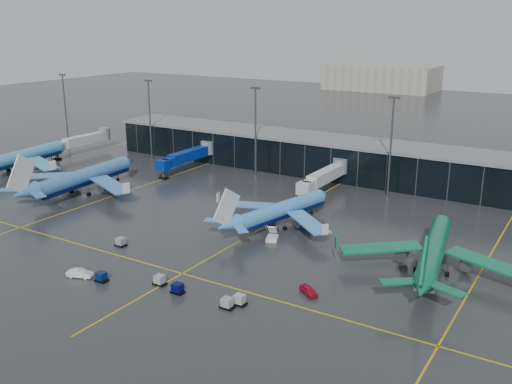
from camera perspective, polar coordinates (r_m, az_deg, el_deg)
The scene contains 13 objects.
ground at distance 119.67m, azimuth -6.61°, elevation -4.49°, with size 600.00×600.00×0.00m, color #282B2D.
terminal_pier at distance 168.89m, azimuth 6.45°, elevation 3.70°, with size 142.00×17.00×10.70m.
jet_bridges at distance 171.50m, azimuth -6.99°, elevation 3.58°, with size 94.00×27.50×7.20m.
flood_masts at distance 154.46m, azimuth 6.29°, elevation 5.67°, with size 203.00×0.50×25.50m.
taxi_lines at distance 122.39m, azimuth 0.17°, elevation -3.88°, with size 220.00×120.00×0.02m.
airliner_klm_west at distance 183.61m, azimuth -22.63°, elevation 3.95°, with size 38.02×43.30×13.31m, color #4199D6, non-canonical shape.
airliner_arkefly at distance 154.51m, azimuth -16.85°, elevation 2.36°, with size 38.44×43.77×13.45m, color #3D7AC8, non-canonical shape.
airliner_klm_near at distance 124.01m, azimuth 2.60°, elevation -0.88°, with size 32.09×36.55×11.23m, color #448EE0, non-canonical shape.
airliner_aer_lingus at distance 106.30m, azimuth 17.49°, elevation -4.42°, with size 34.88×39.72×12.21m, color #0C6A45, non-canonical shape.
baggage_carts at distance 99.13m, azimuth -8.82°, elevation -8.73°, with size 36.00×15.12×1.70m.
mobile_airstair at distance 116.99m, azimuth 1.64°, elevation -4.48°, with size 3.19×3.77×3.45m.
service_van_red at distance 95.10m, azimuth 5.29°, elevation -9.78°, with size 1.67×4.16×1.42m, color #B00D26.
service_van_white at distance 105.25m, azimuth -17.20°, elevation -7.76°, with size 1.61×4.62×1.52m, color white.
Camera 1 is at (70.07, -87.04, 42.86)m, focal length 40.00 mm.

